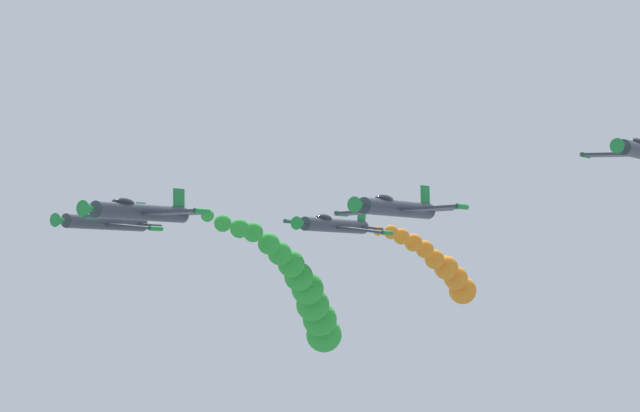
{
  "coord_description": "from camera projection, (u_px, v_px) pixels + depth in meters",
  "views": [
    {
      "loc": [
        -54.46,
        88.1,
        66.96
      ],
      "look_at": [
        0.0,
        0.0,
        72.44
      ],
      "focal_mm": 80.96,
      "sensor_mm": 36.0,
      "label": 1
    }
  ],
  "objects": [
    {
      "name": "airplane_lead",
      "position": [
        139.0,
        212.0,
        93.83
      ],
      "size": [
        9.56,
        10.35,
        2.32
      ],
      "rotation": [
        0.0,
        0.01,
        0.0
      ],
      "color": "#333842"
    },
    {
      "name": "airplane_right_inner",
      "position": [
        104.0,
        222.0,
        110.87
      ],
      "size": [
        9.55,
        10.35,
        2.49
      ],
      "rotation": [
        0.0,
        -0.09,
        0.0
      ],
      "color": "#333842"
    },
    {
      "name": "airplane_left_inner",
      "position": [
        396.0,
        208.0,
        96.3
      ],
      "size": [
        9.57,
        10.35,
        2.33
      ],
      "rotation": [
        0.0,
        0.03,
        0.0
      ],
      "color": "#333842"
    },
    {
      "name": "smoke_trail_left_outer",
      "position": [
        444.0,
        270.0,
        132.17
      ],
      "size": [
        2.88,
        19.01,
        6.98
      ],
      "color": "orange"
    },
    {
      "name": "smoke_trail_lead",
      "position": [
        306.0,
        298.0,
        117.92
      ],
      "size": [
        7.96,
        27.19,
        11.16
      ],
      "color": "green"
    },
    {
      "name": "airplane_left_outer",
      "position": [
        334.0,
        225.0,
        115.03
      ],
      "size": [
        9.53,
        10.35,
        2.61
      ],
      "rotation": [
        0.0,
        -0.12,
        0.0
      ],
      "color": "#333842"
    }
  ]
}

